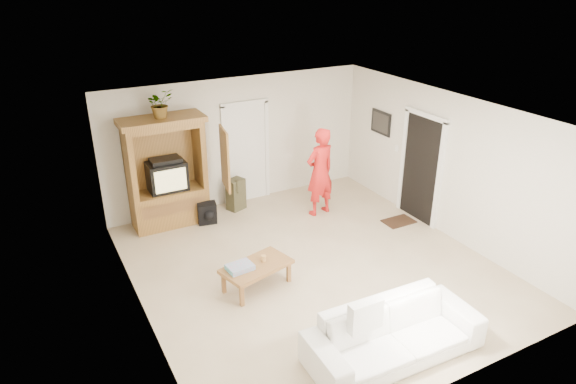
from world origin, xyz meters
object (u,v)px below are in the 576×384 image
at_px(sofa, 394,333).
at_px(armoire, 168,179).
at_px(man, 320,172).
at_px(coffee_table, 256,268).

bearing_deg(sofa, armoire, 107.66).
bearing_deg(armoire, man, -19.95).
height_order(man, coffee_table, man).
xyz_separation_m(man, coffee_table, (-2.20, -1.76, -0.54)).
bearing_deg(coffee_table, sofa, -82.32).
distance_m(man, sofa, 4.20).
height_order(armoire, sofa, armoire).
relative_size(sofa, coffee_table, 1.94).
distance_m(sofa, coffee_table, 2.36).
distance_m(armoire, sofa, 5.16).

